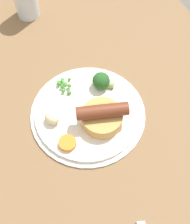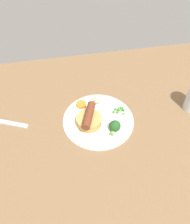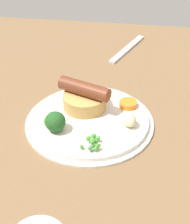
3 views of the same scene
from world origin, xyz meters
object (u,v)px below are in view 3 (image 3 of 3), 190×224
(broccoli_floret_near, at_px, (55,122))
(sausage_pudding, at_px, (84,97))
(potato_chunk_0, at_px, (129,120))
(fork, at_px, (127,49))
(carrot_slice_0, at_px, (128,104))
(dinner_plate, at_px, (90,121))
(pea_pile, at_px, (92,142))

(broccoli_floret_near, bearing_deg, sausage_pudding, 101.90)
(potato_chunk_0, distance_m, fork, 0.35)
(broccoli_floret_near, bearing_deg, fork, 113.30)
(carrot_slice_0, bearing_deg, sausage_pudding, 99.49)
(carrot_slice_0, bearing_deg, fork, 4.19)
(sausage_pudding, distance_m, fork, 0.31)
(sausage_pudding, relative_size, carrot_slice_0, 3.05)
(sausage_pudding, xyz_separation_m, broccoli_floret_near, (-0.08, 0.04, -0.00))
(dinner_plate, bearing_deg, carrot_slice_0, -54.39)
(sausage_pudding, xyz_separation_m, potato_chunk_0, (-0.05, -0.10, -0.01))
(sausage_pudding, height_order, broccoli_floret_near, sausage_pudding)
(potato_chunk_0, relative_size, fork, 0.18)
(broccoli_floret_near, distance_m, potato_chunk_0, 0.14)
(dinner_plate, relative_size, sausage_pudding, 2.30)
(sausage_pudding, bearing_deg, broccoli_floret_near, 82.81)
(sausage_pudding, relative_size, potato_chunk_0, 3.43)
(pea_pile, distance_m, fork, 0.42)
(sausage_pudding, distance_m, broccoli_floret_near, 0.09)
(pea_pile, xyz_separation_m, carrot_slice_0, (0.13, -0.06, -0.00))
(pea_pile, height_order, carrot_slice_0, pea_pile)
(carrot_slice_0, height_order, fork, carrot_slice_0)
(dinner_plate, xyz_separation_m, fork, (0.34, -0.05, -0.00))
(dinner_plate, bearing_deg, sausage_pudding, 25.41)
(pea_pile, bearing_deg, carrot_slice_0, -22.55)
(carrot_slice_0, distance_m, fork, 0.29)
(pea_pile, xyz_separation_m, fork, (0.42, -0.03, -0.02))
(potato_chunk_0, bearing_deg, sausage_pudding, 62.30)
(dinner_plate, bearing_deg, pea_pile, -168.75)
(broccoli_floret_near, xyz_separation_m, potato_chunk_0, (0.03, -0.14, -0.01))
(pea_pile, height_order, fork, pea_pile)
(potato_chunk_0, bearing_deg, dinner_plate, 80.25)
(broccoli_floret_near, xyz_separation_m, fork, (0.38, -0.11, -0.03))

